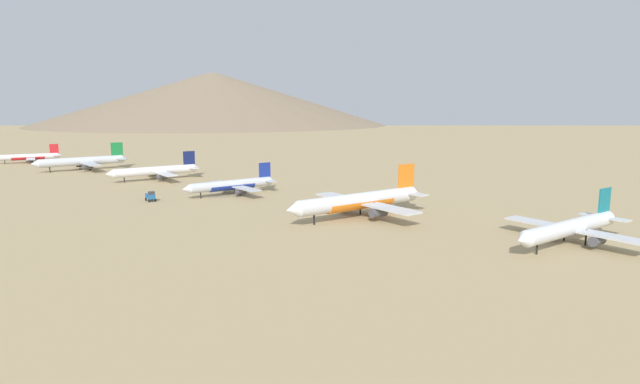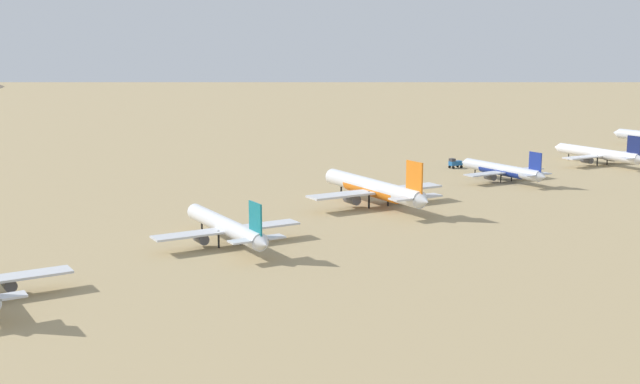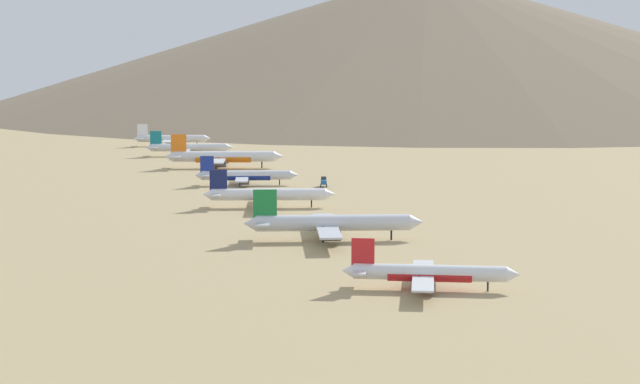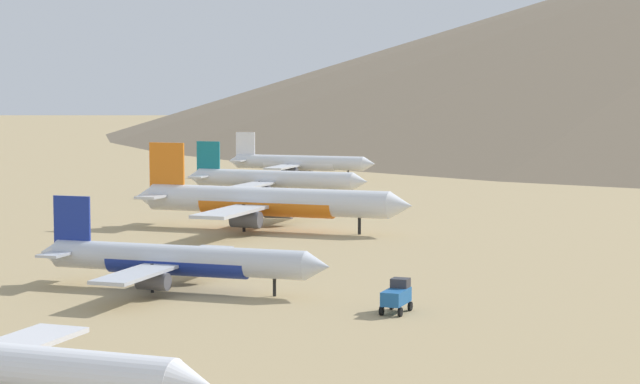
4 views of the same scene
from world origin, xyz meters
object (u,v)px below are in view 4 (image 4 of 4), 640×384
Objects in this scene: parked_jet_5 at (273,179)px; service_truck at (397,295)px; parked_jet_3 at (176,260)px; parked_jet_4 at (265,202)px; parked_jet_6 at (299,163)px.

service_truck is (59.76, -129.07, -2.36)m from parked_jet_5.
parked_jet_4 reaches higher than parked_jet_3.
service_truck is at bearing -59.77° from parked_jet_4.
parked_jet_3 is 32.00m from service_truck.
parked_jet_3 is 186.49m from parked_jet_6.
parked_jet_6 is at bearing 110.96° from service_truck.
parked_jet_4 is at bearing 98.80° from parked_jet_3.
parked_jet_5 is (-28.50, 122.48, 0.44)m from parked_jet_3.
parked_jet_4 is 81.83m from service_truck.
parked_jet_4 is 10.25× the size of service_truck.
service_truck is (72.22, -188.52, -2.21)m from parked_jet_6.
parked_jet_4 is at bearing -72.35° from parked_jet_5.
parked_jet_6 reaches higher than parked_jet_3.
service_truck is at bearing -11.89° from parked_jet_3.
parked_jet_3 is at bearing -81.20° from parked_jet_4.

